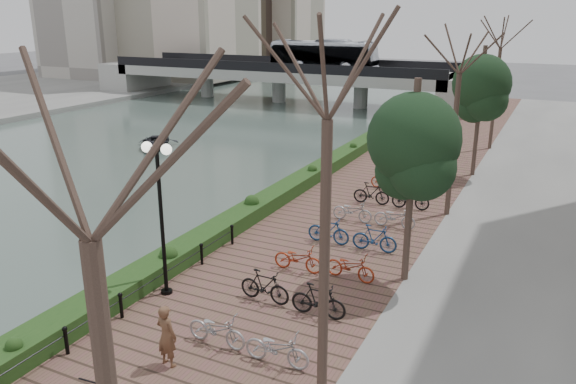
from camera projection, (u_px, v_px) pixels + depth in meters
The scene contains 10 objects.
river_water at pixel (157, 138), 41.90m from camera, with size 30.00×130.00×0.02m, color #475953.
promenade at pixel (369, 197), 27.43m from camera, with size 8.00×75.00×0.50m, color brown.
hedge at pixel (325, 167), 30.83m from camera, with size 1.10×56.00×0.60m, color #173B15.
chain_fence at pixel (95, 323), 15.07m from camera, with size 0.10×14.10×0.70m.
lamppost at pixel (159, 185), 16.40m from camera, with size 1.02×0.32×4.87m.
pedestrian at pixel (167, 336), 13.64m from camera, with size 0.59×0.39×1.62m, color brown.
bicycle_parking at pixel (362, 225), 21.82m from camera, with size 2.40×19.89×1.00m.
street_trees at pixel (436, 160), 20.59m from camera, with size 3.20×37.12×6.80m.
bridge at pixel (288, 70), 57.58m from camera, with size 36.00×10.77×6.50m.
boat at pixel (155, 143), 38.38m from camera, with size 2.79×3.91×0.81m, color #232328.
Camera 1 is at (11.92, -7.66, 8.76)m, focal length 35.00 mm.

